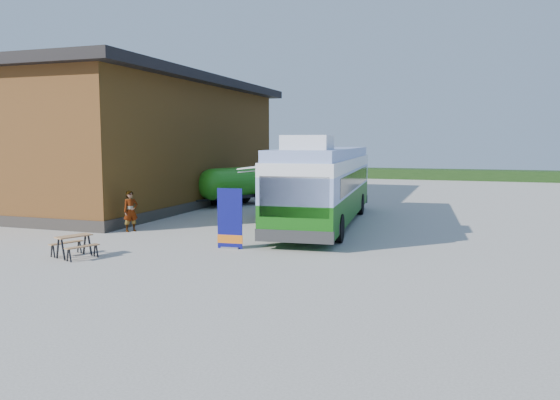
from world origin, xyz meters
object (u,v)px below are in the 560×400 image
at_px(bus, 325,183).
at_px(picnic_table, 74,241).
at_px(banner, 230,224).
at_px(person_a, 131,211).
at_px(person_b, 311,196).
at_px(slurry_tanker, 238,183).

relative_size(bus, picnic_table, 8.32).
xyz_separation_m(banner, person_a, (-5.47, 2.03, -0.01)).
distance_m(picnic_table, person_b, 13.23).
xyz_separation_m(bus, slurry_tanker, (-6.75, 5.80, -0.62)).
bearing_deg(picnic_table, bus, 79.12).
bearing_deg(slurry_tanker, banner, -44.84).
height_order(picnic_table, slurry_tanker, slurry_tanker).
relative_size(bus, person_a, 7.66).
relative_size(bus, slurry_tanker, 2.32).
height_order(bus, slurry_tanker, bus).
bearing_deg(slurry_tanker, person_b, -5.71).
relative_size(banner, person_b, 1.09).
bearing_deg(person_a, person_b, -5.33).
bearing_deg(picnic_table, slurry_tanker, 114.15).
relative_size(person_b, slurry_tanker, 0.35).
distance_m(person_a, person_b, 9.39).
bearing_deg(person_a, bus, -25.27).
height_order(bus, picnic_table, bus).
xyz_separation_m(person_a, slurry_tanker, (0.50, 10.31, 0.43)).
bearing_deg(bus, person_a, -153.02).
bearing_deg(bus, banner, -110.12).
distance_m(bus, person_a, 8.60).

